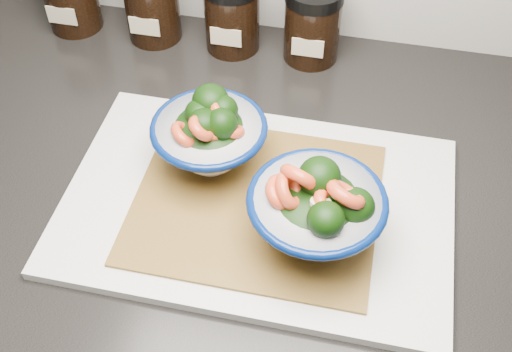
% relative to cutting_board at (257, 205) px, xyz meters
% --- Properties ---
extents(cabinet, '(3.43, 0.58, 0.86)m').
position_rel_cutting_board_xyz_m(cabinet, '(-0.14, 0.06, -0.48)').
color(cabinet, black).
rests_on(cabinet, ground).
extents(countertop, '(3.50, 0.60, 0.04)m').
position_rel_cutting_board_xyz_m(countertop, '(-0.14, 0.06, -0.03)').
color(countertop, black).
rests_on(countertop, cabinet).
extents(cutting_board, '(0.45, 0.30, 0.01)m').
position_rel_cutting_board_xyz_m(cutting_board, '(0.00, 0.00, 0.00)').
color(cutting_board, silver).
rests_on(cutting_board, countertop).
extents(bamboo_mat, '(0.28, 0.24, 0.00)m').
position_rel_cutting_board_xyz_m(bamboo_mat, '(-0.00, -0.00, 0.01)').
color(bamboo_mat, olive).
rests_on(bamboo_mat, cutting_board).
extents(bowl_left, '(0.14, 0.14, 0.10)m').
position_rel_cutting_board_xyz_m(bowl_left, '(-0.07, 0.05, 0.06)').
color(bowl_left, white).
rests_on(bowl_left, bamboo_mat).
extents(bowl_right, '(0.15, 0.15, 0.12)m').
position_rel_cutting_board_xyz_m(bowl_right, '(0.07, -0.04, 0.06)').
color(bowl_right, white).
rests_on(bowl_right, bamboo_mat).
extents(spice_jar_b, '(0.08, 0.08, 0.11)m').
position_rel_cutting_board_xyz_m(spice_jar_b, '(-0.22, 0.30, 0.05)').
color(spice_jar_b, black).
rests_on(spice_jar_b, countertop).
extents(spice_jar_c, '(0.08, 0.08, 0.11)m').
position_rel_cutting_board_xyz_m(spice_jar_c, '(-0.10, 0.30, 0.05)').
color(spice_jar_c, black).
rests_on(spice_jar_c, countertop).
extents(spice_jar_d, '(0.08, 0.08, 0.11)m').
position_rel_cutting_board_xyz_m(spice_jar_d, '(0.02, 0.30, 0.05)').
color(spice_jar_d, black).
rests_on(spice_jar_d, countertop).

